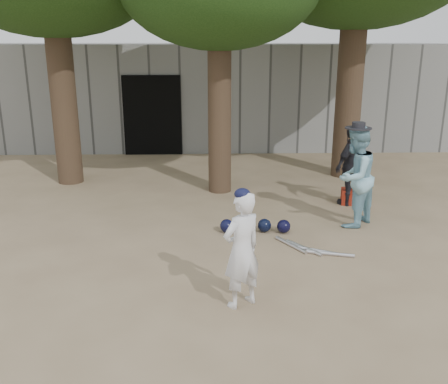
{
  "coord_description": "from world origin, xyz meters",
  "views": [
    {
      "loc": [
        0.4,
        -6.11,
        3.14
      ],
      "look_at": [
        0.6,
        1.0,
        0.95
      ],
      "focal_mm": 40.0,
      "sensor_mm": 36.0,
      "label": 1
    }
  ],
  "objects_px": {
    "spectator_blue": "(355,177)",
    "boy_player": "(242,250)",
    "spectator_dark": "(352,166)",
    "red_bag": "(352,197)"
  },
  "relations": [
    {
      "from": "spectator_blue",
      "to": "boy_player",
      "type": "bearing_deg",
      "value": 5.97
    },
    {
      "from": "boy_player",
      "to": "spectator_blue",
      "type": "relative_size",
      "value": 0.84
    },
    {
      "from": "spectator_blue",
      "to": "spectator_dark",
      "type": "bearing_deg",
      "value": -149.68
    },
    {
      "from": "boy_player",
      "to": "spectator_dark",
      "type": "relative_size",
      "value": 0.94
    },
    {
      "from": "boy_player",
      "to": "spectator_blue",
      "type": "bearing_deg",
      "value": -162.84
    },
    {
      "from": "spectator_dark",
      "to": "red_bag",
      "type": "bearing_deg",
      "value": 147.79
    },
    {
      "from": "boy_player",
      "to": "red_bag",
      "type": "xyz_separation_m",
      "value": [
        2.44,
        3.87,
        -0.58
      ]
    },
    {
      "from": "boy_player",
      "to": "red_bag",
      "type": "distance_m",
      "value": 4.61
    },
    {
      "from": "spectator_blue",
      "to": "red_bag",
      "type": "relative_size",
      "value": 4.16
    },
    {
      "from": "spectator_blue",
      "to": "red_bag",
      "type": "height_order",
      "value": "spectator_blue"
    }
  ]
}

